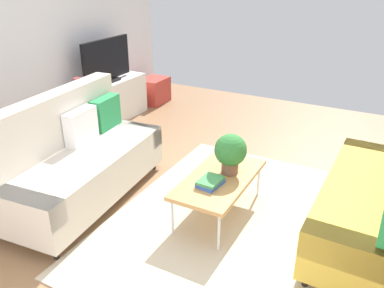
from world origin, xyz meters
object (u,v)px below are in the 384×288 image
object	(u,v)px
table_book_0	(210,183)
vase_1	(86,82)
potted_plant	(231,152)
coffee_table	(219,180)
couch_beige	(77,159)
tv	(107,61)
vase_0	(77,84)
bottle_0	(98,81)
tv_console	(109,102)
storage_trunk	(154,91)

from	to	relation	value
table_book_0	vase_1	size ratio (longest dim) A/B	1.39
potted_plant	coffee_table	bearing A→B (deg)	158.31
table_book_0	vase_1	xyz separation A→B (m)	(1.29, 2.61, 0.29)
couch_beige	coffee_table	world-z (taller)	couch_beige
tv	vase_1	size ratio (longest dim) A/B	5.79
vase_0	bottle_0	distance (m)	0.33
vase_1	couch_beige	bearing A→B (deg)	-141.40
couch_beige	tv	xyz separation A→B (m)	(1.91, 1.13, 0.51)
couch_beige	tv_console	distance (m)	2.23
tv	tv_console	bearing A→B (deg)	90.00
potted_plant	tv_console	bearing A→B (deg)	61.96
couch_beige	table_book_0	world-z (taller)	couch_beige
tv_console	tv	size ratio (longest dim) A/B	1.40
tv_console	tv	world-z (taller)	tv
couch_beige	vase_0	distance (m)	1.81
tv_console	storage_trunk	world-z (taller)	tv_console
table_book_0	vase_0	bearing A→B (deg)	66.78
potted_plant	vase_1	bearing A→B (deg)	69.78
coffee_table	potted_plant	world-z (taller)	potted_plant
tv_console	table_book_0	bearing A→B (deg)	-123.59
tv	vase_0	distance (m)	0.62
potted_plant	bottle_0	xyz separation A→B (m)	(1.14, 2.58, 0.07)
potted_plant	bottle_0	distance (m)	2.82
table_book_0	vase_1	world-z (taller)	vase_1
storage_trunk	vase_1	size ratio (longest dim) A/B	3.01
bottle_0	vase_1	bearing A→B (deg)	149.50
potted_plant	vase_0	distance (m)	2.79
potted_plant	vase_0	size ratio (longest dim) A/B	2.09
bottle_0	storage_trunk	bearing A→B (deg)	-2.53
vase_1	storage_trunk	bearing A→B (deg)	-5.66
storage_trunk	vase_1	xyz separation A→B (m)	(-1.51, 0.15, 0.51)
table_book_0	bottle_0	distance (m)	2.91
vase_1	table_book_0	bearing A→B (deg)	-116.26
storage_trunk	vase_0	bearing A→B (deg)	174.90
tv_console	bottle_0	bearing A→B (deg)	-171.23
tv_console	coffee_table	bearing A→B (deg)	-120.64
coffee_table	vase_1	world-z (taller)	vase_1
couch_beige	potted_plant	distance (m)	1.57
tv	table_book_0	distance (m)	3.10
coffee_table	vase_0	bearing A→B (deg)	70.22
vase_0	vase_1	xyz separation A→B (m)	(0.17, 0.00, -0.01)
coffee_table	bottle_0	size ratio (longest dim) A/B	6.77
storage_trunk	vase_0	distance (m)	1.76
bottle_0	potted_plant	bearing A→B (deg)	-113.77
tv	potted_plant	size ratio (longest dim) A/B	2.50
potted_plant	couch_beige	bearing A→B (deg)	109.29
tv_console	vase_1	bearing A→B (deg)	173.08
potted_plant	table_book_0	xyz separation A→B (m)	(-0.30, 0.06, -0.21)
table_book_0	bottle_0	size ratio (longest dim) A/B	1.48
tv_console	storage_trunk	bearing A→B (deg)	-5.19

